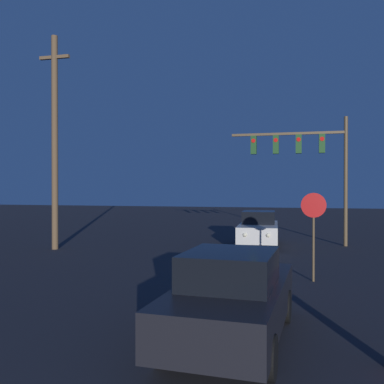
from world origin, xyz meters
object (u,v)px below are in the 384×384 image
(stop_sign, at_px, (314,220))
(car_far, at_px, (259,229))
(utility_pole, at_px, (55,140))
(traffic_signal_mast, at_px, (307,156))
(car_near, at_px, (232,296))

(stop_sign, bearing_deg, car_far, 106.88)
(car_far, relative_size, stop_sign, 1.76)
(stop_sign, xyz_separation_m, utility_pole, (-10.94, 4.08, 3.07))
(car_far, distance_m, traffic_signal_mast, 4.23)
(traffic_signal_mast, bearing_deg, utility_pole, -159.06)
(car_far, height_order, traffic_signal_mast, traffic_signal_mast)
(car_far, bearing_deg, utility_pole, 17.82)
(car_near, relative_size, traffic_signal_mast, 0.75)
(car_near, xyz_separation_m, traffic_signal_mast, (1.58, 13.70, 3.47))
(car_near, bearing_deg, utility_pole, 137.89)
(car_near, xyz_separation_m, utility_pole, (-9.37, 9.51, 4.07))
(stop_sign, height_order, utility_pole, utility_pole)
(utility_pole, bearing_deg, traffic_signal_mast, 20.94)
(car_far, xyz_separation_m, traffic_signal_mast, (2.23, 0.93, 3.47))
(car_far, height_order, stop_sign, stop_sign)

